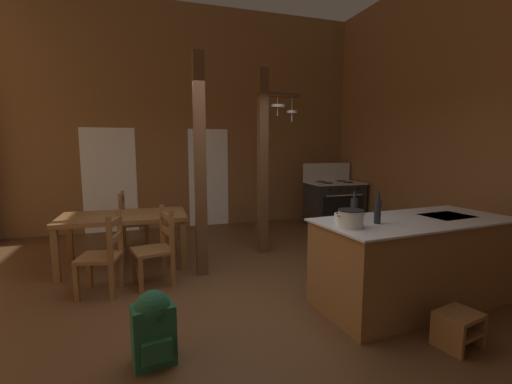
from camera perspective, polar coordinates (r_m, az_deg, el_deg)
name	(u,v)px	position (r m, az deg, el deg)	size (l,w,h in m)	color
ground_plane	(240,303)	(4.08, -2.71, -17.84)	(7.91, 8.31, 0.10)	brown
wall_back	(190,119)	(7.46, -10.82, 11.77)	(7.91, 0.14, 4.52)	brown
wall_right	(496,105)	(5.83, 34.84, 11.75)	(0.14, 8.31, 4.52)	brown
glazed_door_back_left	(110,181)	(7.36, -22.95, 1.74)	(1.00, 0.01, 2.05)	white
glazed_panel_back_right	(209,178)	(7.45, -7.80, 2.34)	(0.84, 0.01, 2.05)	white
kitchen_island	(413,261)	(4.17, 24.43, -10.36)	(2.23, 1.13, 0.93)	brown
stove_range	(334,203)	(7.65, 12.72, -1.74)	(1.15, 0.84, 1.32)	#242424
support_post_with_pot_rack	(265,157)	(5.43, 1.43, 5.83)	(0.68, 0.23, 2.87)	brown
support_post_center	(200,167)	(4.52, -9.19, 4.10)	(0.14, 0.14, 2.87)	brown
step_stool	(458,326)	(3.60, 30.37, -18.56)	(0.41, 0.35, 0.30)	brown
dining_table	(124,221)	(5.24, -20.94, -4.46)	(1.72, 0.94, 0.74)	brown
ladderback_chair_near_window	(131,222)	(6.11, -19.86, -4.65)	(0.46, 0.46, 0.95)	brown
ladderback_chair_by_post	(104,255)	(4.41, -23.79, -9.55)	(0.53, 0.53, 0.95)	brown
ladderback_chair_at_table_end	(156,248)	(4.49, -16.08, -8.88)	(0.53, 0.53, 0.95)	brown
backpack	(153,326)	(3.00, -16.56, -20.35)	(0.35, 0.34, 0.60)	#1E5138
stockpot_on_counter	(351,218)	(3.42, 15.33, -4.22)	(0.32, 0.24, 0.17)	silver
mixing_bowl_on_counter	(344,217)	(3.71, 14.37, -4.01)	(0.21, 0.21, 0.08)	silver
bottle_tall_on_counter	(378,210)	(3.65, 19.41, -2.89)	(0.07, 0.07, 0.33)	#1E2328
bottle_short_on_counter	(354,207)	(3.89, 15.85, -2.45)	(0.07, 0.07, 0.28)	#1E2328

